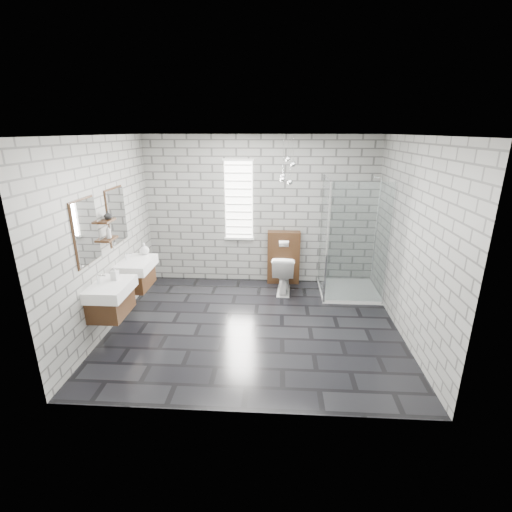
# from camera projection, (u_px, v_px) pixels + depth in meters

# --- Properties ---
(floor) EXTENTS (4.20, 3.60, 0.02)m
(floor) POSITION_uv_depth(u_px,v_px,m) (254.00, 326.00, 5.53)
(floor) COLOR black
(floor) RESTS_ON ground
(ceiling) EXTENTS (4.20, 3.60, 0.02)m
(ceiling) POSITION_uv_depth(u_px,v_px,m) (254.00, 134.00, 4.65)
(ceiling) COLOR white
(ceiling) RESTS_ON wall_back
(wall_back) EXTENTS (4.20, 0.02, 2.70)m
(wall_back) POSITION_uv_depth(u_px,v_px,m) (261.00, 211.00, 6.80)
(wall_back) COLOR #969691
(wall_back) RESTS_ON floor
(wall_front) EXTENTS (4.20, 0.02, 2.70)m
(wall_front) POSITION_uv_depth(u_px,v_px,m) (241.00, 293.00, 3.38)
(wall_front) COLOR #969691
(wall_front) RESTS_ON floor
(wall_left) EXTENTS (0.02, 3.60, 2.70)m
(wall_left) POSITION_uv_depth(u_px,v_px,m) (105.00, 236.00, 5.21)
(wall_left) COLOR #969691
(wall_left) RESTS_ON floor
(wall_right) EXTENTS (0.02, 3.60, 2.70)m
(wall_right) POSITION_uv_depth(u_px,v_px,m) (411.00, 241.00, 4.97)
(wall_right) COLOR #969691
(wall_right) RESTS_ON floor
(vanity_left) EXTENTS (0.47, 0.70, 1.57)m
(vanity_left) POSITION_uv_depth(u_px,v_px,m) (108.00, 290.00, 4.89)
(vanity_left) COLOR #442915
(vanity_left) RESTS_ON wall_left
(vanity_right) EXTENTS (0.47, 0.70, 1.57)m
(vanity_right) POSITION_uv_depth(u_px,v_px,m) (134.00, 266.00, 5.77)
(vanity_right) COLOR #442915
(vanity_right) RESTS_ON wall_left
(shelf_lower) EXTENTS (0.14, 0.30, 0.03)m
(shelf_lower) POSITION_uv_depth(u_px,v_px,m) (109.00, 239.00, 5.17)
(shelf_lower) COLOR #442915
(shelf_lower) RESTS_ON wall_left
(shelf_upper) EXTENTS (0.14, 0.30, 0.03)m
(shelf_upper) POSITION_uv_depth(u_px,v_px,m) (107.00, 221.00, 5.09)
(shelf_upper) COLOR #442915
(shelf_upper) RESTS_ON wall_left
(window) EXTENTS (0.56, 0.05, 1.48)m
(window) POSITION_uv_depth(u_px,v_px,m) (239.00, 200.00, 6.73)
(window) COLOR white
(window) RESTS_ON wall_back
(cistern_panel) EXTENTS (0.60, 0.20, 1.00)m
(cistern_panel) POSITION_uv_depth(u_px,v_px,m) (283.00, 257.00, 6.95)
(cistern_panel) COLOR #442915
(cistern_panel) RESTS_ON floor
(flush_plate) EXTENTS (0.18, 0.01, 0.12)m
(flush_plate) POSITION_uv_depth(u_px,v_px,m) (284.00, 244.00, 6.75)
(flush_plate) COLOR silver
(flush_plate) RESTS_ON cistern_panel
(shower_enclosure) EXTENTS (1.00, 1.00, 2.03)m
(shower_enclosure) POSITION_uv_depth(u_px,v_px,m) (345.00, 268.00, 6.40)
(shower_enclosure) COLOR white
(shower_enclosure) RESTS_ON floor
(pendant_cluster) EXTENTS (0.26, 0.23, 0.80)m
(pendant_cluster) POSITION_uv_depth(u_px,v_px,m) (287.00, 172.00, 6.10)
(pendant_cluster) COLOR silver
(pendant_cluster) RESTS_ON ceiling
(toilet) EXTENTS (0.43, 0.71, 0.70)m
(toilet) POSITION_uv_depth(u_px,v_px,m) (284.00, 273.00, 6.59)
(toilet) COLOR white
(toilet) RESTS_ON floor
(soap_bottle_a) EXTENTS (0.10, 0.10, 0.19)m
(soap_bottle_a) POSITION_uv_depth(u_px,v_px,m) (115.00, 273.00, 4.96)
(soap_bottle_a) COLOR #B2B2B2
(soap_bottle_a) RESTS_ON vanity_left
(soap_bottle_b) EXTENTS (0.19, 0.19, 0.19)m
(soap_bottle_b) POSITION_uv_depth(u_px,v_px,m) (144.00, 249.00, 5.98)
(soap_bottle_b) COLOR #B2B2B2
(soap_bottle_b) RESTS_ON vanity_right
(soap_bottle_c) EXTENTS (0.09, 0.09, 0.19)m
(soap_bottle_c) POSITION_uv_depth(u_px,v_px,m) (108.00, 232.00, 5.12)
(soap_bottle_c) COLOR #B2B2B2
(soap_bottle_c) RESTS_ON shelf_lower
(vase) EXTENTS (0.12, 0.12, 0.11)m
(vase) POSITION_uv_depth(u_px,v_px,m) (108.00, 215.00, 5.09)
(vase) COLOR #B2B2B2
(vase) RESTS_ON shelf_upper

